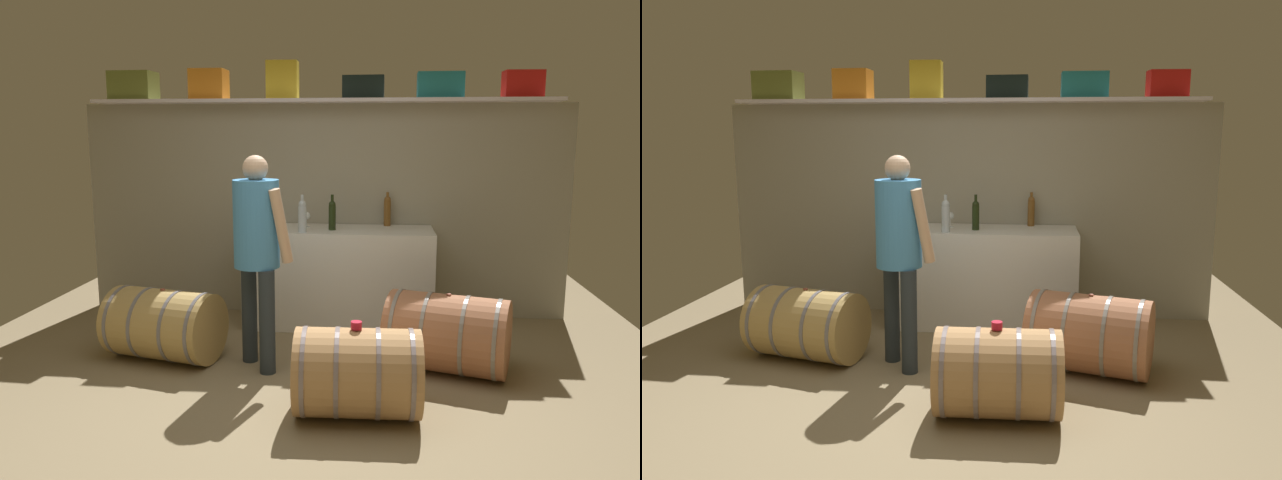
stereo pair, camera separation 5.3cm
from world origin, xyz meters
The scene contains 19 objects.
ground_plane centered at (0.00, 0.59, -0.01)m, with size 5.87×7.95×0.02m, color #867555.
back_wall_panel centered at (0.00, 2.38, 1.02)m, with size 4.67×0.10×2.05m, color gray.
high_shelf_board centered at (0.00, 2.23, 2.06)m, with size 4.30×0.40×0.03m, color silver.
toolcase_olive centered at (-1.80, 2.23, 2.21)m, with size 0.41×0.29×0.26m, color olive.
toolcase_orange centered at (-1.06, 2.23, 2.22)m, with size 0.33×0.27×0.28m, color orange.
toolcase_yellow centered at (-0.36, 2.23, 2.25)m, with size 0.29×0.20×0.35m, color yellow.
toolcase_black centered at (0.39, 2.23, 2.18)m, with size 0.38×0.19×0.21m, color black.
toolcase_teal centered at (1.08, 2.23, 2.20)m, with size 0.41×0.21×0.23m, color #1D747F.
toolcase_red centered at (1.81, 2.23, 2.20)m, with size 0.34×0.19×0.24m, color red.
work_cabinet centered at (0.19, 1.99, 0.45)m, with size 1.72×0.64×0.90m, color white.
wine_bottle_clear centered at (-0.13, 1.78, 1.05)m, with size 0.08×0.08×0.34m.
wine_bottle_amber centered at (0.62, 2.24, 1.05)m, with size 0.07×0.07×0.32m.
wine_bottle_dark centered at (0.12, 1.94, 1.04)m, with size 0.07×0.07×0.32m.
wine_glass centered at (-0.13, 2.09, 1.00)m, with size 0.08×0.08×0.14m.
wine_barrel_near centered at (0.43, 0.12, 0.29)m, with size 0.80×0.59×0.58m.
wine_barrel_far centered at (-1.12, 0.95, 0.28)m, with size 0.96×0.74×0.57m.
wine_barrel_flank centered at (1.07, 0.91, 0.30)m, with size 1.01×0.81×0.60m.
tasting_cup centered at (0.42, 0.12, 0.60)m, with size 0.07×0.07×0.05m, color red.
winemaker_pouring centered at (-0.34, 0.86, 0.99)m, with size 0.47×0.50×1.61m.
Camera 1 is at (0.56, -3.47, 1.76)m, focal length 33.86 mm.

